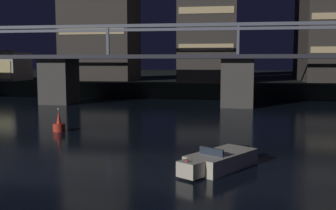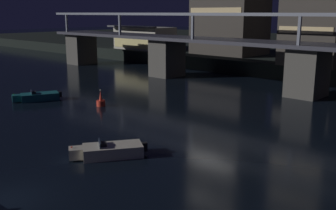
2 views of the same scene
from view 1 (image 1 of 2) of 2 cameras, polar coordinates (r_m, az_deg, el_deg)
far_riverbank at (r=95.13m, az=9.44°, el=3.69°), size 240.00×80.00×2.20m
river_bridge at (r=47.05m, az=9.82°, el=4.77°), size 93.44×6.40×9.38m
tower_central at (r=68.05m, az=21.95°, el=13.17°), size 8.01×13.90×23.80m
speedboat_mid_left at (r=19.86m, az=7.28°, el=-7.90°), size 3.80×4.79×1.16m
channel_buoy at (r=31.13m, az=-15.30°, el=-2.79°), size 0.90×0.90×1.76m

